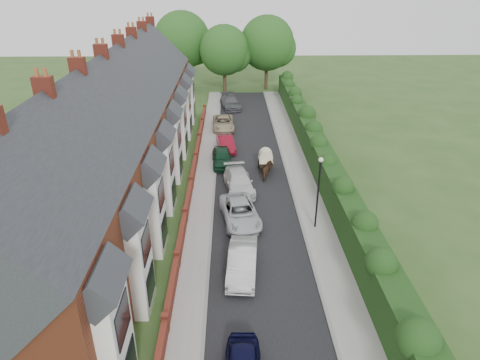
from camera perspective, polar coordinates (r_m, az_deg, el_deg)
The scene contains 22 objects.
ground at distance 25.59m, azimuth 3.92°, elevation -11.33°, with size 140.00×140.00×0.00m, color #2D4C1E.
road at distance 34.92m, azimuth 1.60°, elevation -0.33°, with size 6.00×58.00×0.02m, color black.
pavement_hedge_side at distance 35.33m, azimuth 8.26°, elevation -0.19°, with size 2.20×58.00×0.12m, color gray.
pavement_house_side at distance 34.93m, azimuth -4.72°, elevation -0.32°, with size 1.70×58.00×0.12m, color gray.
kerb_hedge_side at distance 35.17m, azimuth 6.57°, elevation -0.20°, with size 0.18×58.00×0.13m, color gray.
kerb_house_side at distance 34.88m, azimuth -3.41°, elevation -0.30°, with size 0.18×58.00×0.13m, color gray.
hedge at distance 35.03m, azimuth 11.33°, elevation 2.10°, with size 2.10×58.00×2.85m.
terrace_row at distance 33.34m, azimuth -16.40°, elevation 5.62°, with size 9.05×40.50×11.50m.
garden_wall_row at distance 33.93m, azimuth -6.52°, elevation -0.48°, with size 0.35×40.35×1.10m.
lamppost at distance 27.71m, azimuth 10.45°, elevation -0.57°, with size 0.32×0.32×5.16m.
tree_far_left at distance 61.12m, azimuth -1.77°, elevation 16.77°, with size 7.14×6.80×9.29m.
tree_far_right at distance 63.25m, azimuth 3.98°, elevation 17.59°, with size 7.98×7.60×10.31m.
tree_far_back at distance 64.28m, azimuth -7.34°, elevation 17.85°, with size 8.40×8.00×10.82m.
car_silver_a at distance 24.58m, azimuth 0.31°, elevation -10.87°, with size 1.58×4.53×1.49m, color silver.
car_silver_b at distance 29.27m, azimuth 0.01°, elevation -4.34°, with size 2.35×5.09×1.41m, color silver.
car_white at distance 33.40m, azimuth -0.16°, elevation -0.25°, with size 2.02×4.97×1.44m, color silver.
car_green at distance 37.89m, azimuth -2.43°, elevation 3.02°, with size 1.69×4.21×1.43m, color #0F321D.
car_red at distance 41.22m, azimuth -1.90°, elevation 4.90°, with size 1.41×4.05×1.34m, color maroon.
car_beige at distance 46.99m, azimuth -2.23°, elevation 7.59°, with size 2.25×4.88×1.36m, color tan.
car_grey at distance 54.71m, azimuth -1.30°, elevation 10.35°, with size 2.09×5.14×1.49m, color #54565B.
horse at distance 35.26m, azimuth 3.66°, elevation 1.16°, with size 0.77×1.69×1.43m, color #462B19.
horse_cart at distance 36.77m, azimuth 3.45°, elevation 2.91°, with size 1.22×2.69×1.94m.
Camera 1 is at (-2.16, -20.26, 15.48)m, focal length 32.00 mm.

